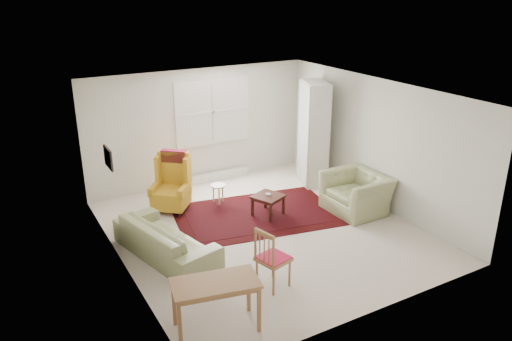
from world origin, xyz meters
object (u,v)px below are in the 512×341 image
desk (216,305)px  desk_chair (273,257)px  wingback_chair (170,183)px  stool (218,194)px  sofa (165,233)px  cabinet (314,134)px  coffee_table (268,205)px  armchair (357,190)px

desk → desk_chair: bearing=22.1°
wingback_chair → desk: (-0.75, -3.64, -0.23)m
stool → desk_chair: (-0.57, -3.03, 0.27)m
sofa → cabinet: size_ratio=0.90×
coffee_table → desk_chair: (-1.15, -2.07, 0.27)m
coffee_table → cabinet: size_ratio=0.23×
desk → cabinet: bearing=41.2°
sofa → cabinet: 4.23m
wingback_chair → desk: 3.72m
sofa → desk_chair: size_ratio=2.14×
coffee_table → cabinet: bearing=29.6°
desk → armchair: bearing=25.7°
desk_chair → cabinet: bearing=-57.8°
wingback_chair → cabinet: 3.29m
cabinet → desk: cabinet is taller
stool → coffee_table: bearing=-58.8°
sofa → desk: (-0.08, -2.06, -0.06)m
coffee_table → desk: desk is taller
cabinet → desk_chair: (-2.87, -3.04, -0.65)m
coffee_table → stool: 1.12m
armchair → wingback_chair: 3.58m
wingback_chair → coffee_table: size_ratio=2.26×
armchair → wingback_chair: wingback_chair is taller
armchair → sofa: bearing=-93.4°
wingback_chair → desk_chair: bearing=-43.4°
cabinet → desk_chair: size_ratio=2.37×
sofa → desk_chair: desk_chair is taller
sofa → stool: (1.61, 1.42, -0.21)m
cabinet → stool: bearing=-159.5°
desk_chair → sofa: bearing=18.6°
stool → cabinet: size_ratio=0.18×
sofa → desk: 2.06m
armchair → desk_chair: size_ratio=1.21×
armchair → desk: (-3.86, -1.86, -0.10)m
wingback_chair → desk: bearing=-61.7°
armchair → stool: size_ratio=2.83×
stool → wingback_chair: bearing=170.9°
stool → armchair: bearing=-37.0°
stool → cabinet: bearing=0.3°
armchair → stool: (-2.16, 1.63, -0.24)m
desk → sofa: bearing=87.8°
armchair → desk_chair: bearing=-63.2°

